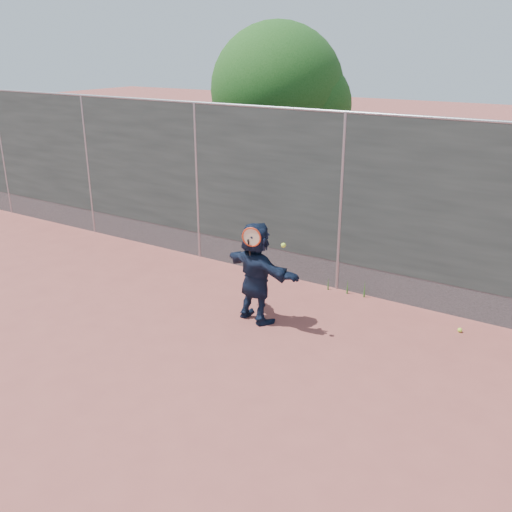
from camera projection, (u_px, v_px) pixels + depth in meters
The scene contains 7 objects.
ground at pixel (220, 382), 7.18m from camera, with size 80.00×80.00×0.00m, color #9E4C42.
player at pixel (256, 272), 8.55m from camera, with size 1.45×0.46×1.57m, color #131E34.
ball_ground at pixel (460, 330), 8.41m from camera, with size 0.07×0.07×0.07m, color #C6F736.
fence at pixel (341, 200), 9.40m from camera, with size 20.00×0.06×3.03m.
swing_action at pixel (255, 239), 8.13m from camera, with size 0.69×0.13×0.51m.
tree_left at pixel (284, 95), 12.78m from camera, with size 3.15×3.00×4.53m.
weed_clump at pixel (350, 287), 9.67m from camera, with size 0.68×0.07×0.30m.
Camera 1 is at (3.69, -4.98, 3.98)m, focal length 40.00 mm.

